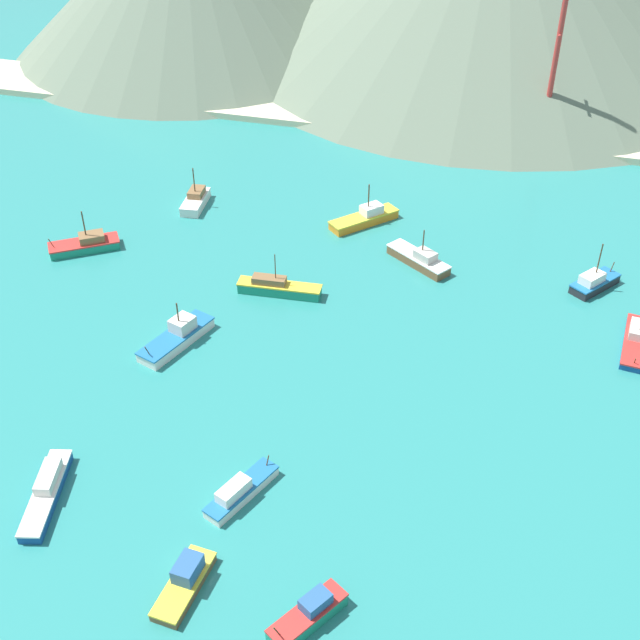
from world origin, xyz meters
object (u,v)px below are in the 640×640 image
object	(u,v)px
fishing_boat_4	(196,200)
fishing_boat_7	(278,287)
fishing_boat_1	(309,615)
fishing_boat_11	(594,282)
fishing_boat_5	(637,340)
fishing_boat_10	(177,336)
fishing_boat_8	(419,259)
radio_tower	(556,55)
fishing_boat_9	(47,491)
fishing_boat_3	(185,581)
fishing_boat_6	(365,218)
fishing_boat_0	(240,491)
fishing_boat_2	(86,244)

from	to	relation	value
fishing_boat_4	fishing_boat_7	xyz separation A→B (m)	(19.64, -19.57, -0.02)
fishing_boat_1	fishing_boat_11	world-z (taller)	fishing_boat_11
fishing_boat_5	fishing_boat_7	distance (m)	45.05
fishing_boat_10	fishing_boat_11	size ratio (longest dim) A/B	1.46
fishing_boat_5	fishing_boat_8	xyz separation A→B (m)	(-28.38, 10.90, 0.18)
fishing_boat_4	radio_tower	distance (m)	65.02
fishing_boat_7	fishing_boat_9	size ratio (longest dim) A/B	1.00
radio_tower	fishing_boat_3	bearing A→B (deg)	-103.47
fishing_boat_1	fishing_boat_6	distance (m)	67.53
fishing_boat_1	fishing_boat_5	bearing A→B (deg)	59.21
fishing_boat_5	fishing_boat_6	size ratio (longest dim) A/B	1.09
fishing_boat_0	fishing_boat_6	size ratio (longest dim) A/B	0.88
fishing_boat_7	radio_tower	world-z (taller)	radio_tower
fishing_boat_3	fishing_boat_6	distance (m)	66.35
fishing_boat_9	fishing_boat_3	bearing A→B (deg)	-19.31
fishing_boat_2	fishing_boat_8	bearing A→B (deg)	10.65
fishing_boat_8	fishing_boat_11	world-z (taller)	fishing_boat_11
fishing_boat_8	fishing_boat_9	distance (m)	58.05
fishing_boat_0	fishing_boat_2	xyz separation A→B (m)	(-36.83, 37.47, 0.05)
fishing_boat_5	fishing_boat_7	bearing A→B (deg)	-178.69
fishing_boat_1	fishing_boat_4	world-z (taller)	fishing_boat_4
fishing_boat_2	fishing_boat_7	distance (m)	29.84
fishing_boat_0	fishing_boat_6	world-z (taller)	fishing_boat_6
fishing_boat_5	fishing_boat_10	size ratio (longest dim) A/B	0.99
fishing_boat_3	fishing_boat_4	xyz separation A→B (m)	(-25.72, 64.68, 0.10)
radio_tower	fishing_boat_6	bearing A→B (deg)	-123.04
fishing_boat_3	fishing_boat_11	world-z (taller)	fishing_boat_11
fishing_boat_8	fishing_boat_9	bearing A→B (deg)	-118.28
fishing_boat_5	fishing_boat_11	size ratio (longest dim) A/B	1.44
fishing_boat_6	fishing_boat_11	bearing A→B (deg)	-15.20
fishing_boat_2	fishing_boat_9	xyz separation A→B (m)	(18.82, -42.41, -0.08)
fishing_boat_4	fishing_boat_7	distance (m)	27.72
fishing_boat_11	radio_tower	bearing A→B (deg)	101.33
fishing_boat_5	radio_tower	world-z (taller)	radio_tower
fishing_boat_1	radio_tower	bearing A→B (deg)	82.59
fishing_boat_2	fishing_boat_11	world-z (taller)	fishing_boat_11
fishing_boat_0	fishing_boat_11	world-z (taller)	fishing_boat_11
fishing_boat_0	radio_tower	xyz separation A→B (m)	(23.60, 92.20, 14.79)
fishing_boat_9	fishing_boat_10	size ratio (longest dim) A/B	1.01
fishing_boat_5	fishing_boat_11	bearing A→B (deg)	114.52
fishing_boat_4	fishing_boat_7	size ratio (longest dim) A/B	0.71
fishing_boat_4	fishing_boat_9	bearing A→B (deg)	-81.49
fishing_boat_4	fishing_boat_10	xyz separation A→B (m)	(11.21, -32.86, 0.01)
fishing_boat_1	fishing_boat_10	bearing A→B (deg)	128.64
fishing_boat_6	fishing_boat_5	bearing A→B (deg)	-27.89
fishing_boat_2	fishing_boat_3	xyz separation A→B (m)	(35.75, -48.34, -0.03)
fishing_boat_8	fishing_boat_10	xyz separation A→B (m)	(-25.08, -25.22, 0.06)
fishing_boat_7	fishing_boat_8	bearing A→B (deg)	35.63
fishing_boat_10	fishing_boat_6	bearing A→B (deg)	66.09
fishing_boat_0	fishing_boat_6	bearing A→B (deg)	90.29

